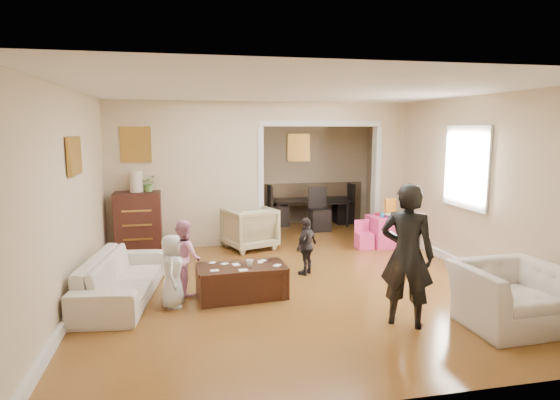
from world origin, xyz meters
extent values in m
plane|color=#925C25|center=(0.00, 0.00, 0.00)|extent=(7.00, 7.00, 0.00)
cube|color=#BFB18B|center=(-1.38, 1.80, 1.30)|extent=(2.75, 0.18, 2.60)
cube|color=#BFB18B|center=(2.48, 1.80, 1.30)|extent=(0.55, 0.18, 2.60)
cube|color=#BFB18B|center=(1.10, 1.80, 2.42)|extent=(2.22, 0.18, 0.35)
cube|color=white|center=(2.73, -0.40, 1.55)|extent=(0.03, 0.95, 1.10)
cube|color=brown|center=(-2.20, 1.70, 1.85)|extent=(0.45, 0.03, 0.55)
cube|color=brown|center=(-2.71, -0.60, 1.80)|extent=(0.03, 0.55, 0.40)
cube|color=brown|center=(1.10, 3.44, 1.70)|extent=(0.45, 0.03, 0.55)
imported|color=beige|center=(-2.22, -0.74, 0.28)|extent=(0.99, 2.00, 0.56)
imported|color=tan|center=(-0.30, 1.41, 0.37)|extent=(1.02, 1.03, 0.74)
imported|color=beige|center=(1.98, -2.44, 0.34)|extent=(1.07, 0.94, 0.68)
cube|color=#361410|center=(-2.20, 1.52, 0.53)|extent=(0.77, 0.43, 1.06)
cylinder|color=beige|center=(-2.20, 1.52, 1.24)|extent=(0.22, 0.22, 0.36)
imported|color=#4D7A36|center=(-2.00, 1.52, 1.20)|extent=(0.26, 0.22, 0.29)
cube|color=#3C1D13|center=(-0.74, -0.98, 0.21)|extent=(1.14, 0.64, 0.41)
imported|color=white|center=(-0.64, -1.03, 0.45)|extent=(0.10, 0.10, 0.08)
cube|color=#D9397F|center=(2.15, 1.08, 0.27)|extent=(0.60, 0.60, 0.55)
cube|color=yellow|center=(2.27, 1.18, 0.70)|extent=(0.20, 0.08, 0.30)
cylinder|color=#27A3C4|center=(2.05, 1.03, 0.59)|extent=(0.08, 0.08, 0.08)
cube|color=#B81732|center=(2.03, 1.20, 0.57)|extent=(0.10, 0.09, 0.05)
imported|color=silver|center=(2.20, 0.96, 0.58)|extent=(0.25, 0.25, 0.06)
imported|color=black|center=(1.35, 3.23, 0.29)|extent=(1.79, 1.19, 0.58)
imported|color=black|center=(0.89, -2.17, 0.78)|extent=(0.68, 0.64, 1.57)
imported|color=silver|center=(-1.59, -1.13, 0.44)|extent=(0.32, 0.46, 0.89)
imported|color=pink|center=(-1.44, -0.68, 0.49)|extent=(0.53, 0.58, 0.97)
imported|color=black|center=(0.31, -0.23, 0.42)|extent=(0.50, 0.49, 0.84)
cube|color=white|center=(-0.49, -0.88, 0.41)|extent=(0.08, 0.09, 0.00)
cube|color=white|center=(-0.30, -1.06, 0.41)|extent=(0.12, 0.12, 0.00)
cube|color=white|center=(-1.09, -0.77, 0.41)|extent=(0.11, 0.11, 0.00)
cube|color=white|center=(-0.81, -0.91, 0.41)|extent=(0.11, 0.12, 0.00)
cube|color=white|center=(-0.45, -0.81, 0.41)|extent=(0.13, 0.12, 0.00)
cube|color=white|center=(-0.74, -1.16, 0.41)|extent=(0.12, 0.10, 0.00)
cube|color=white|center=(-0.95, -0.85, 0.41)|extent=(0.12, 0.11, 0.00)
cube|color=white|center=(-1.09, -1.11, 0.41)|extent=(0.11, 0.10, 0.00)
camera|label=1|loc=(-1.44, -6.65, 2.13)|focal=29.98mm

